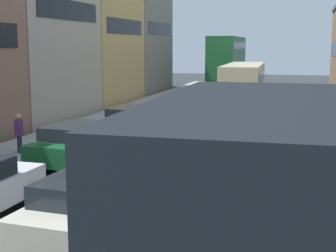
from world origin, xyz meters
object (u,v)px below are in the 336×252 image
Objects in this scene: sedan_centre_lane_second at (93,204)px; sedan_left_lane_fourth at (133,121)px; wagon_right_lane_far at (275,132)px; bus_mid_queue_primary at (244,80)px; removalist_box_truck at (256,204)px; sedan_left_lane_third at (77,143)px; sedan_right_lane_behind_truck at (264,167)px; bus_far_queue_secondary at (227,60)px; pedestrian_mid_sidewalk at (19,132)px; coupe_centre_lane_fourth at (198,125)px; hatchback_centre_lane_third at (171,149)px; sedan_centre_lane_fifth at (222,109)px.

sedan_centre_lane_second is 11.88m from sedan_left_lane_fourth.
sedan_centre_lane_second and wagon_right_lane_far have the same top height.
removalist_box_truck is at bearing -175.23° from bus_mid_queue_primary.
sedan_right_lane_behind_truck is (6.71, -1.83, 0.00)m from sedan_left_lane_third.
sedan_right_lane_behind_truck is 35.93m from bus_far_queue_secondary.
pedestrian_mid_sidewalk reaches higher than sedan_centre_lane_second.
coupe_centre_lane_fourth is at bearing -29.45° from sedan_left_lane_third.
hatchback_centre_lane_third is (-3.67, 8.65, -1.18)m from removalist_box_truck.
hatchback_centre_lane_third is 1.02× the size of sedan_centre_lane_fifth.
hatchback_centre_lane_third is at bearing 144.80° from wagon_right_lane_far.
hatchback_centre_lane_third is 3.48m from sedan_left_lane_third.
wagon_right_lane_far is (6.68, 4.02, 0.00)m from sedan_left_lane_third.
hatchback_centre_lane_third is at bearing -147.90° from sedan_left_lane_fourth.
coupe_centre_lane_fourth is at bearing 26.27° from sedan_right_lane_behind_truck.
sedan_centre_lane_fifth is at bearing 0.94° from coupe_centre_lane_fourth.
coupe_centre_lane_fourth is at bearing 3.91° from sedan_centre_lane_second.
coupe_centre_lane_fourth is at bearing 175.66° from pedestrian_mid_sidewalk.
pedestrian_mid_sidewalk is (-6.23, 0.73, 0.15)m from hatchback_centre_lane_third.
hatchback_centre_lane_third and sedan_left_lane_third have the same top height.
hatchback_centre_lane_third is 0.42× the size of bus_far_queue_secondary.
bus_far_queue_secondary is at bearing 0.94° from sedan_left_lane_fourth.
bus_mid_queue_primary is at bearing 14.12° from wagon_right_lane_far.
bus_mid_queue_primary is (-3.24, 21.60, 0.96)m from sedan_right_lane_behind_truck.
sedan_centre_lane_second is at bearing 91.11° from pedestrian_mid_sidewalk.
sedan_right_lane_behind_truck is (3.44, -6.93, 0.00)m from coupe_centre_lane_fourth.
sedan_left_lane_third is at bearing 126.38° from pedestrian_mid_sidewalk.
pedestrian_mid_sidewalk reaches higher than sedan_left_lane_fourth.
pedestrian_mid_sidewalk is at bearing 174.23° from bus_far_queue_secondary.
sedan_left_lane_third is (-3.48, 0.11, 0.00)m from hatchback_centre_lane_third.
sedan_left_lane_third is 7.80m from wagon_right_lane_far.
removalist_box_truck is 1.80× the size of sedan_right_lane_behind_truck.
sedan_left_lane_fourth is 28.23m from bus_far_queue_secondary.
sedan_left_lane_fourth is 2.60× the size of pedestrian_mid_sidewalk.
removalist_box_truck is 11.37m from sedan_left_lane_third.
removalist_box_truck is at bearing -121.29° from sedan_centre_lane_second.
sedan_centre_lane_second is 9.14m from pedestrian_mid_sidewalk.
bus_far_queue_secondary reaches higher than sedan_left_lane_fourth.
removalist_box_truck is at bearing -153.91° from hatchback_centre_lane_third.
coupe_centre_lane_fourth is 5.62m from sedan_centre_lane_fifth.
hatchback_centre_lane_third and sedan_left_lane_fourth have the same top height.
sedan_right_lane_behind_truck is (6.52, -7.11, 0.00)m from sedan_left_lane_fourth.
sedan_centre_lane_fifth is at bearing 9.46° from removalist_box_truck.
sedan_centre_lane_fifth is at bearing -162.30° from pedestrian_mid_sidewalk.
sedan_right_lane_behind_truck is at bearing -151.50° from coupe_centre_lane_fourth.
bus_mid_queue_primary reaches higher than sedan_left_lane_fourth.
hatchback_centre_lane_third is 1.00× the size of wagon_right_lane_far.
bus_far_queue_secondary is (-7.04, 42.19, 0.86)m from removalist_box_truck.
bus_far_queue_secondary is (0.10, 33.43, 2.03)m from sedan_left_lane_third.
sedan_left_lane_third and sedan_left_lane_fourth have the same top height.
coupe_centre_lane_fourth is 1.01× the size of sedan_right_lane_behind_truck.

